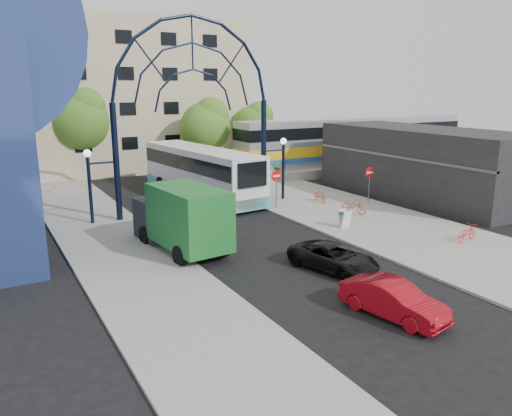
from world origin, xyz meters
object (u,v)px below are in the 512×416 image
tree_north_a (207,125)px  bike_near_a (354,207)px  stop_sign (276,179)px  train_car (356,140)px  sandwich_board (345,217)px  bike_near_b (320,195)px  tree_north_b (81,118)px  gateway_arch (193,75)px  tree_north_c (254,124)px  red_sedan (393,300)px  street_name_sign (277,175)px  black_suv (334,257)px  city_bus (201,172)px  do_not_enter_sign (370,176)px  bike_far_a (467,233)px  green_truck (180,218)px

tree_north_a → bike_near_a: size_ratio=4.15×
stop_sign → train_car: bearing=33.3°
sandwich_board → bike_near_b: 6.54m
tree_north_b → gateway_arch: bearing=-76.3°
tree_north_c → bike_near_a: size_ratio=3.85×
red_sedan → gateway_arch: bearing=78.7°
street_name_sign → stop_sign: bearing=-123.6°
black_suv → tree_north_c: bearing=52.9°
tree_north_a → bike_near_b: tree_north_a is taller
train_car → bike_near_a: size_ratio=14.88×
bike_near_a → city_bus: bearing=100.3°
red_sedan → black_suv: bearing=65.9°
stop_sign → do_not_enter_sign: stop_sign is taller
tree_north_c → bike_near_b: bearing=-103.4°
stop_sign → bike_near_a: 5.28m
tree_north_a → city_bus: size_ratio=0.53×
train_car → tree_north_b: bearing=161.6°
black_suv → bike_near_a: size_ratio=2.48×
street_name_sign → city_bus: city_bus is taller
tree_north_b → bike_far_a: 32.32m
tree_north_a → green_truck: size_ratio=1.04×
tree_north_b → tree_north_c: 16.15m
do_not_enter_sign → street_name_sign: (-5.80, 2.60, 0.15)m
city_bus → bike_far_a: bearing=-72.6°
sandwich_board → train_car: train_car is taller
gateway_arch → bike_near_a: 12.82m
green_truck → bike_far_a: 14.62m
tree_north_a → bike_near_b: (2.19, -14.00, -4.02)m
tree_north_b → bike_near_b: (12.19, -18.00, -4.68)m
train_car → bike_near_a: (-11.84, -13.81, -2.34)m
sandwich_board → street_name_sign: bearing=93.5°
street_name_sign → green_truck: size_ratio=0.42×
tree_north_a → black_suv: bearing=-101.6°
tree_north_a → tree_north_c: size_ratio=1.08×
do_not_enter_sign → city_bus: city_bus is taller
bike_near_a → bike_far_a: bearing=-102.2°
do_not_enter_sign → bike_far_a: 9.40m
street_name_sign → bike_near_a: size_ratio=1.66×
bike_near_b → bike_far_a: (1.10, -11.08, -0.04)m
city_bus → red_sedan: bearing=-101.5°
tree_north_b → tree_north_a: bearing=-21.8°
tree_north_a → bike_far_a: 25.62m
bike_near_b → green_truck: bearing=-153.7°
gateway_arch → do_not_enter_sign: gateway_arch is taller
do_not_enter_sign → tree_north_a: bearing=107.0°
street_name_sign → tree_north_b: size_ratio=0.35×
tree_north_b → city_bus: size_ratio=0.61×
green_truck → bike_near_a: (11.93, 1.12, -1.08)m
green_truck → bike_far_a: bearing=-30.9°
gateway_arch → red_sedan: size_ratio=3.51×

